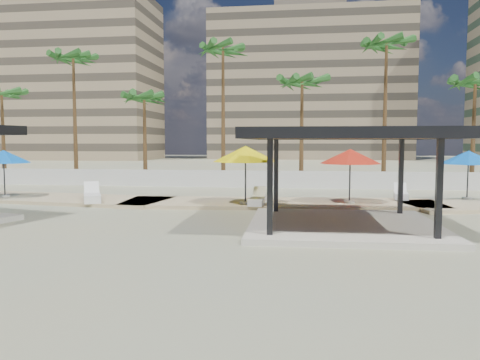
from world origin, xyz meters
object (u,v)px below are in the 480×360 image
object	(u,v)px
umbrella_c	(350,157)
lounger_a	(92,197)
pavilion_central	(344,170)
lounger_c	(401,195)
umbrella_a	(3,157)
lounger_b	(257,200)

from	to	relation	value
umbrella_c	lounger_a	size ratio (longest dim) A/B	1.43
pavilion_central	lounger_c	size ratio (longest dim) A/B	3.44
umbrella_a	pavilion_central	bearing A→B (deg)	-18.65
umbrella_a	umbrella_c	bearing A→B (deg)	0.05
lounger_c	lounger_b	bearing A→B (deg)	122.76
umbrella_a	umbrella_c	distance (m)	18.59
umbrella_c	umbrella_a	bearing A→B (deg)	-179.95
lounger_a	lounger_b	world-z (taller)	lounger_a
lounger_b	lounger_c	distance (m)	8.18
umbrella_c	lounger_b	size ratio (longest dim) A/B	1.73
umbrella_a	lounger_c	bearing A→B (deg)	6.35
umbrella_a	umbrella_c	size ratio (longest dim) A/B	0.90
pavilion_central	umbrella_a	xyz separation A→B (m)	(-17.80, 6.01, 0.22)
umbrella_c	lounger_a	world-z (taller)	umbrella_c
umbrella_a	lounger_a	bearing A→B (deg)	-10.25
pavilion_central	lounger_b	xyz separation A→B (m)	(-3.72, 5.00, -1.82)
lounger_a	lounger_c	xyz separation A→B (m)	(15.98, 3.40, -0.03)
pavilion_central	lounger_c	xyz separation A→B (m)	(3.73, 8.40, -1.82)
pavilion_central	lounger_b	size ratio (longest dim) A/B	3.52
lounger_c	umbrella_a	bearing A→B (deg)	104.55
umbrella_c	lounger_b	bearing A→B (deg)	-167.23
pavilion_central	umbrella_c	size ratio (longest dim) A/B	2.03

